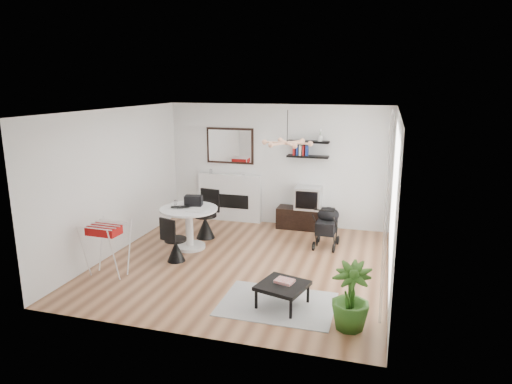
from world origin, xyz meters
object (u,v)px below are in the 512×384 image
(tv_console, at_px, (305,218))
(drying_rack, at_px, (107,248))
(fireplace, at_px, (230,192))
(potted_plant, at_px, (351,297))
(stroller, at_px, (327,228))
(coffee_table, at_px, (283,286))
(crt_tv, at_px, (308,198))
(dining_table, at_px, (189,222))

(tv_console, relative_size, drying_rack, 1.38)
(fireplace, bearing_deg, potted_plant, -53.27)
(fireplace, height_order, tv_console, fireplace)
(drying_rack, bearing_deg, fireplace, 77.77)
(fireplace, xyz_separation_m, tv_console, (1.81, -0.15, -0.45))
(drying_rack, xyz_separation_m, stroller, (3.33, 2.40, -0.11))
(coffee_table, bearing_deg, fireplace, 119.22)
(stroller, distance_m, coffee_table, 2.68)
(tv_console, relative_size, crt_tv, 2.24)
(fireplace, height_order, coffee_table, fireplace)
(stroller, bearing_deg, fireplace, 157.36)
(crt_tv, height_order, drying_rack, crt_tv)
(fireplace, xyz_separation_m, stroller, (2.41, -1.15, -0.31))
(dining_table, distance_m, coffee_table, 2.92)
(crt_tv, xyz_separation_m, stroller, (0.55, -0.99, -0.34))
(potted_plant, bearing_deg, drying_rack, 171.21)
(tv_console, bearing_deg, potted_plant, -72.09)
(fireplace, xyz_separation_m, coffee_table, (2.13, -3.81, -0.38))
(fireplace, bearing_deg, dining_table, -93.98)
(coffee_table, distance_m, potted_plant, 1.06)
(tv_console, distance_m, drying_rack, 4.36)
(tv_console, xyz_separation_m, dining_table, (-1.95, -1.83, 0.30))
(potted_plant, bearing_deg, dining_table, 146.05)
(crt_tv, bearing_deg, fireplace, 175.27)
(stroller, distance_m, potted_plant, 3.10)
(fireplace, distance_m, potted_plant, 5.21)
(crt_tv, relative_size, dining_table, 0.50)
(dining_table, bearing_deg, tv_console, 43.18)
(dining_table, height_order, potted_plant, potted_plant)
(tv_console, distance_m, potted_plant, 4.23)
(coffee_table, bearing_deg, stroller, 83.94)
(dining_table, relative_size, coffee_table, 1.40)
(drying_rack, xyz_separation_m, coffee_table, (3.05, -0.26, -0.17))
(fireplace, height_order, potted_plant, fireplace)
(dining_table, bearing_deg, coffee_table, -38.83)
(tv_console, height_order, crt_tv, crt_tv)
(crt_tv, distance_m, dining_table, 2.72)
(tv_console, bearing_deg, fireplace, 175.23)
(fireplace, relative_size, potted_plant, 2.38)
(tv_console, bearing_deg, dining_table, -136.82)
(crt_tv, bearing_deg, tv_console, 176.39)
(crt_tv, height_order, coffee_table, crt_tv)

